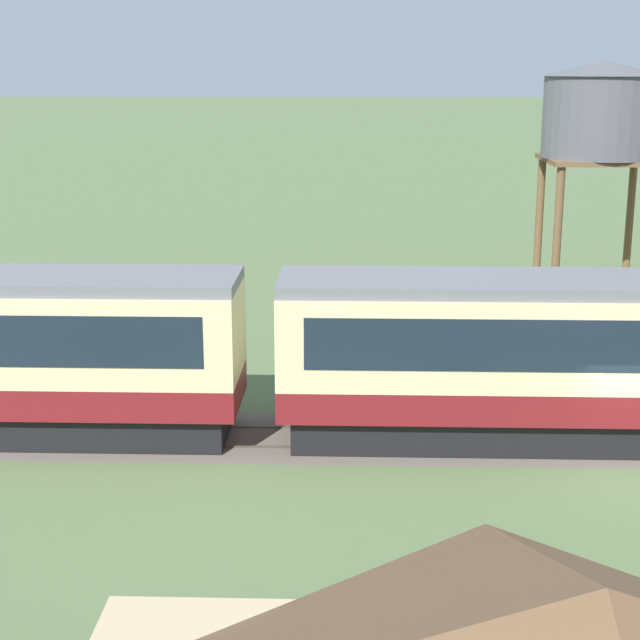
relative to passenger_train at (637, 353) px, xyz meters
The scene contains 3 objects.
ground_plane 2.92m from the passenger_train, 102.73° to the right, with size 600.00×600.00×0.00m, color #566B42.
passenger_train is the anchor object (origin of this frame).
water_tower 12.20m from the passenger_train, 82.45° to the left, with size 4.29×4.29×9.52m.
Camera 1 is at (-6.81, -22.12, 9.31)m, focal length 55.00 mm.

